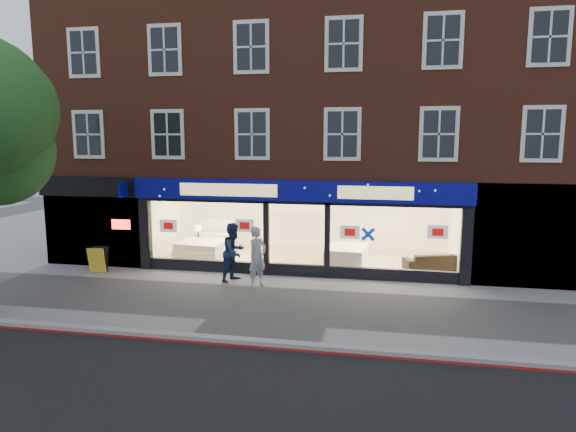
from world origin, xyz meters
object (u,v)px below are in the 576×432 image
(mattress_stack, at_px, (347,256))
(sofa, at_px, (432,261))
(pedestrian_grey, at_px, (257,257))
(pedestrian_blue, at_px, (234,252))
(a_board, at_px, (98,260))
(display_bed, at_px, (207,246))

(mattress_stack, relative_size, sofa, 0.96)
(mattress_stack, bearing_deg, sofa, -0.28)
(mattress_stack, distance_m, pedestrian_grey, 3.97)
(mattress_stack, height_order, pedestrian_blue, pedestrian_blue)
(pedestrian_blue, bearing_deg, sofa, -47.50)
(a_board, bearing_deg, mattress_stack, 8.52)
(sofa, distance_m, pedestrian_grey, 6.34)
(pedestrian_grey, relative_size, pedestrian_blue, 1.00)
(sofa, relative_size, pedestrian_blue, 1.01)
(mattress_stack, xyz_separation_m, a_board, (-8.50, -2.32, 0.02))
(a_board, relative_size, pedestrian_blue, 0.47)
(mattress_stack, xyz_separation_m, pedestrian_grey, (-2.59, -2.97, 0.53))
(display_bed, relative_size, mattress_stack, 1.28)
(display_bed, height_order, mattress_stack, display_bed)
(a_board, relative_size, pedestrian_grey, 0.47)
(sofa, height_order, pedestrian_blue, pedestrian_blue)
(display_bed, distance_m, sofa, 8.55)
(display_bed, xyz_separation_m, a_board, (-2.97, -2.85, 0.01))
(display_bed, distance_m, a_board, 4.11)
(mattress_stack, bearing_deg, pedestrian_grey, -131.07)
(pedestrian_blue, bearing_deg, pedestrian_grey, -98.41)
(sofa, relative_size, pedestrian_grey, 1.01)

